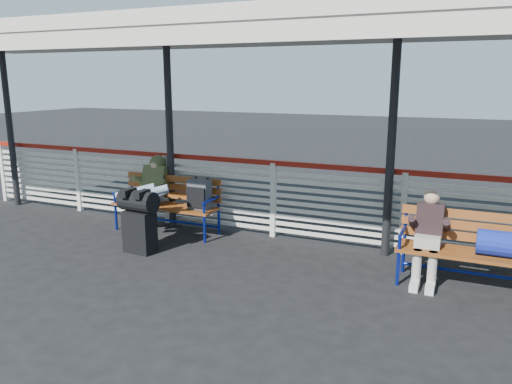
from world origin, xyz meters
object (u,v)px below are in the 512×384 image
at_px(traveler_man, 147,191).
at_px(companion_person, 428,236).
at_px(bench_right, 486,244).
at_px(luggage_stack, 139,219).
at_px(bench_left, 178,197).

distance_m(traveler_man, companion_person, 4.27).
bearing_deg(bench_right, luggage_stack, -173.19).
height_order(bench_left, traveler_man, traveler_man).
bearing_deg(bench_left, traveler_man, -136.33).
relative_size(bench_left, companion_person, 1.57).
height_order(bench_left, companion_person, companion_person).
xyz_separation_m(luggage_stack, bench_right, (4.57, 0.55, 0.07)).
xyz_separation_m(bench_left, bench_right, (4.56, -0.48, -0.02)).
distance_m(luggage_stack, traveler_man, 0.80).
height_order(luggage_stack, bench_left, bench_left).
bearing_deg(traveler_man, bench_right, -1.63).
xyz_separation_m(luggage_stack, traveler_man, (-0.35, 0.69, 0.24)).
bearing_deg(companion_person, traveler_man, 177.90).
xyz_separation_m(luggage_stack, bench_left, (0.01, 1.03, 0.10)).
relative_size(bench_left, bench_right, 1.00).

